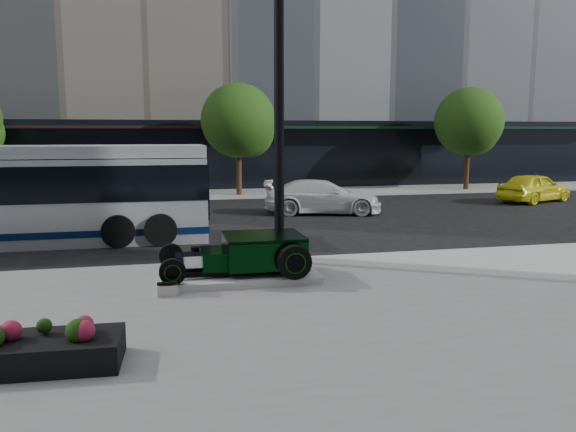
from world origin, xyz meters
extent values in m
plane|color=black|center=(0.00, 0.00, 0.00)|extent=(120.00, 120.00, 0.00)
cube|color=gray|center=(0.00, -10.50, 0.06)|extent=(70.00, 17.00, 0.12)
cube|color=gray|center=(0.00, 14.00, 0.06)|extent=(70.00, 4.00, 0.12)
cube|color=black|center=(-10.00, 16.20, 2.00)|extent=(22.00, 0.50, 4.00)
cube|color=black|center=(13.00, 16.20, 2.00)|extent=(24.00, 0.50, 4.00)
cube|color=black|center=(-10.00, 15.60, 3.60)|extent=(22.00, 1.60, 0.15)
cube|color=black|center=(13.00, 15.60, 3.60)|extent=(24.00, 1.60, 0.15)
cylinder|color=black|center=(1.00, 13.00, 1.42)|extent=(0.28, 0.28, 2.60)
sphere|color=#11370F|center=(1.00, 13.00, 3.92)|extent=(3.80, 3.80, 3.80)
sphere|color=#11370F|center=(1.60, 13.30, 3.32)|extent=(2.60, 2.60, 2.60)
cylinder|color=black|center=(14.00, 13.00, 1.42)|extent=(0.28, 0.28, 2.60)
sphere|color=#11370F|center=(14.00, 13.00, 3.92)|extent=(3.80, 3.80, 3.80)
sphere|color=#11370F|center=(14.60, 13.30, 3.32)|extent=(2.60, 2.60, 2.60)
cube|color=silver|center=(-1.29, -3.84, 0.20)|extent=(3.40, 1.80, 0.15)
cube|color=black|center=(-1.29, -4.29, 0.37)|extent=(3.00, 0.08, 0.10)
cube|color=black|center=(-1.29, -3.39, 0.37)|extent=(3.00, 0.08, 0.10)
cube|color=black|center=(-0.74, -3.84, 0.72)|extent=(1.70, 1.45, 0.62)
cube|color=black|center=(-0.74, -3.84, 1.05)|extent=(1.70, 1.45, 0.06)
cube|color=black|center=(-1.84, -3.84, 0.60)|extent=(0.55, 1.05, 0.38)
cube|color=silver|center=(-2.39, -3.84, 0.55)|extent=(0.55, 0.55, 0.34)
cylinder|color=black|center=(-2.24, -3.84, 0.82)|extent=(0.18, 0.18, 0.10)
cylinder|color=black|center=(-2.74, -3.84, 0.43)|extent=(0.06, 1.55, 0.06)
cylinder|color=black|center=(-0.24, -4.69, 0.63)|extent=(0.72, 0.24, 0.72)
cylinder|color=black|center=(-0.24, -4.82, 0.63)|extent=(0.37, 0.02, 0.37)
torus|color=#0B3D12|center=(-0.24, -4.83, 0.63)|extent=(0.44, 0.02, 0.44)
cylinder|color=black|center=(-0.24, -2.99, 0.63)|extent=(0.72, 0.24, 0.72)
cylinder|color=black|center=(-0.24, -2.86, 0.63)|extent=(0.37, 0.02, 0.37)
torus|color=#0B3D12|center=(-0.24, -2.85, 0.63)|extent=(0.44, 0.02, 0.44)
cylinder|color=black|center=(-2.74, -4.62, 0.54)|extent=(0.54, 0.16, 0.54)
cylinder|color=black|center=(-2.74, -4.71, 0.54)|extent=(0.28, 0.02, 0.28)
torus|color=#0B3D12|center=(-2.74, -4.72, 0.54)|extent=(0.34, 0.02, 0.34)
cylinder|color=black|center=(-2.74, -3.06, 0.54)|extent=(0.54, 0.16, 0.54)
cylinder|color=black|center=(-2.74, -2.97, 0.54)|extent=(0.28, 0.02, 0.28)
torus|color=#0B3D12|center=(-2.74, -2.96, 0.54)|extent=(0.34, 0.02, 0.34)
cube|color=silver|center=(-2.85, -4.81, 0.23)|extent=(0.41, 0.31, 0.22)
cube|color=black|center=(-2.85, -4.81, 0.35)|extent=(0.41, 0.30, 0.15)
cylinder|color=black|center=(-0.08, -2.40, 4.14)|extent=(0.24, 0.24, 8.04)
cylinder|color=black|center=(-0.08, -2.40, 0.22)|extent=(0.44, 0.44, 0.20)
cube|color=black|center=(-4.51, -7.94, 0.32)|extent=(2.06, 1.10, 0.40)
sphere|color=#11370F|center=(-4.94, -7.94, 0.64)|extent=(0.26, 0.26, 0.26)
sphere|color=#C02147|center=(-4.65, -7.94, 0.64)|extent=(0.26, 0.26, 0.26)
sphere|color=#11370F|center=(-4.37, -7.94, 0.64)|extent=(0.26, 0.26, 0.26)
sphere|color=#C02147|center=(-4.09, -7.94, 0.64)|extent=(0.26, 0.26, 0.26)
sphere|color=#11370F|center=(-3.81, -7.94, 0.64)|extent=(0.26, 0.26, 0.26)
cube|color=silver|center=(-7.57, 2.13, 1.27)|extent=(12.00, 2.55, 2.55)
cube|color=#081A43|center=(-7.57, 2.13, 0.42)|extent=(12.05, 2.60, 0.20)
cube|color=black|center=(-7.57, 2.13, 1.85)|extent=(12.05, 2.60, 1.05)
cube|color=black|center=(-1.54, 2.13, 1.55)|extent=(0.06, 2.30, 1.70)
cylinder|color=black|center=(-4.17, 0.83, 0.48)|extent=(0.96, 0.28, 0.96)
cylinder|color=black|center=(-4.17, 3.43, 0.48)|extent=(0.96, 0.28, 0.96)
cylinder|color=black|center=(-2.97, 0.83, 0.48)|extent=(0.96, 0.28, 0.96)
cylinder|color=black|center=(-2.97, 3.43, 0.48)|extent=(0.96, 0.28, 0.96)
imported|color=silver|center=(3.53, 6.18, 0.69)|extent=(5.10, 2.98, 1.39)
imported|color=yellow|center=(14.53, 7.72, 0.70)|extent=(4.41, 3.00, 1.39)
camera|label=1|loc=(-2.88, -15.85, 3.32)|focal=35.00mm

